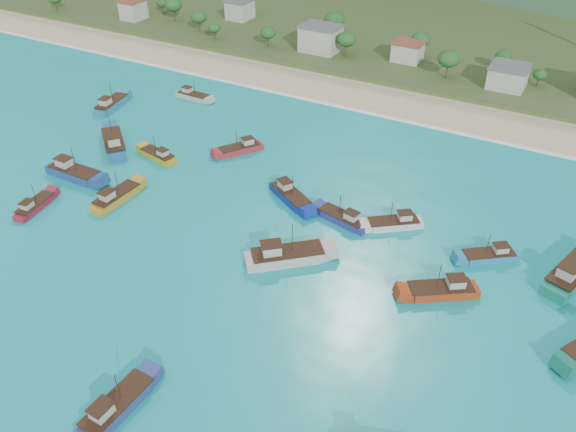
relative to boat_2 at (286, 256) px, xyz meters
The scene contains 22 objects.
ground 14.33m from the boat_2, 132.31° to the right, with size 600.00×600.00×0.00m, color #0D9190.
beach 69.11m from the boat_2, 98.01° to the left, with size 400.00×18.00×1.20m, color beige.
land 129.79m from the boat_2, 94.25° to the left, with size 400.00×110.00×2.40m, color #385123.
surf_line 59.72m from the boat_2, 99.27° to the left, with size 400.00×2.50×0.08m, color white.
village 91.95m from the boat_2, 86.67° to the left, with size 218.67×30.27×7.10m.
vegetation 94.66m from the boat_2, 99.47° to the left, with size 277.37×25.72×8.56m.
boat_2 is the anchor object (origin of this frame).
boat_3 17.81m from the boat_2, 116.71° to the left, with size 10.81×8.03×6.29m.
boat_4 14.64m from the boat_2, 76.55° to the left, with size 9.99×4.77×5.68m.
boat_5 47.96m from the boat_2, 168.82° to the right, with size 4.13×9.04×5.15m.
boat_6 20.87m from the boat_2, 55.65° to the left, with size 9.45×8.14×5.73m.
boat_7 53.29m from the boat_2, 163.37° to the left, with size 12.48×11.43×7.74m.
boat_11 34.41m from the boat_2, 96.44° to the right, with size 3.51×10.71×6.27m.
boat_12 49.31m from the boat_2, behind, with size 12.21×3.66×7.20m.
boat_13 43.99m from the boat_2, 23.68° to the left, with size 7.71×13.87×7.86m.
boat_14 37.71m from the boat_2, 134.27° to the left, with size 7.71×9.61×5.70m.
boat_17 24.34m from the boat_2, 10.58° to the left, with size 10.53×8.57×6.27m.
boat_18 42.96m from the boat_2, 157.75° to the left, with size 9.32×4.34×5.30m.
boat_19 72.96m from the boat_2, 155.34° to the left, with size 5.55×11.75×6.68m.
boat_20 32.60m from the boat_2, 30.13° to the left, with size 8.89×7.64×5.38m.
boat_22 68.79m from the boat_2, 139.44° to the left, with size 9.48×3.06×5.55m.
boat_24 35.96m from the boat_2, behind, with size 3.33×10.59×6.22m.
Camera 1 is at (43.69, -49.78, 57.59)m, focal length 35.00 mm.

